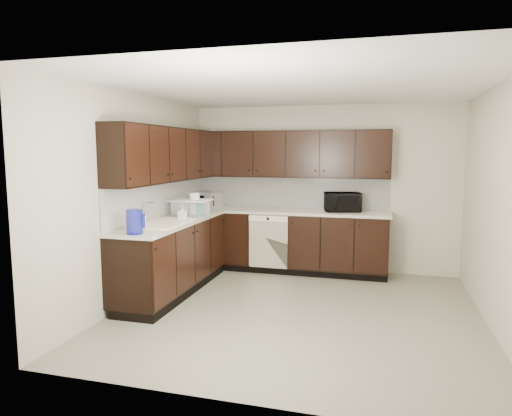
{
  "coord_description": "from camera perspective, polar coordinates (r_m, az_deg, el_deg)",
  "views": [
    {
      "loc": [
        0.87,
        -4.96,
        1.81
      ],
      "look_at": [
        -0.66,
        0.6,
        1.09
      ],
      "focal_mm": 32.0,
      "sensor_mm": 36.0,
      "label": 1
    }
  ],
  "objects": [
    {
      "name": "soap_bottle_a",
      "position": [
        5.79,
        -9.21,
        -0.69
      ],
      "size": [
        0.1,
        0.1,
        0.19
      ],
      "primitive_type": "imported",
      "rotation": [
        0.0,
        0.0,
        -0.14
      ],
      "color": "gray",
      "rests_on": "countertop"
    },
    {
      "name": "microwave",
      "position": [
        6.75,
        10.72,
        0.74
      ],
      "size": [
        0.57,
        0.45,
        0.28
      ],
      "primitive_type": "imported",
      "rotation": [
        0.0,
        0.0,
        0.25
      ],
      "color": "black",
      "rests_on": "countertop"
    },
    {
      "name": "ceiling",
      "position": [
        5.08,
        5.58,
        14.84
      ],
      "size": [
        4.0,
        4.0,
        0.0
      ],
      "primitive_type": "plane",
      "rotation": [
        3.14,
        0.0,
        0.0
      ],
      "color": "white",
      "rests_on": "wall_back"
    },
    {
      "name": "wall_back",
      "position": [
        7.03,
        8.27,
        2.44
      ],
      "size": [
        4.0,
        0.02,
        2.5
      ],
      "primitive_type": "cube",
      "color": "#BBB3A0",
      "rests_on": "floor"
    },
    {
      "name": "floor",
      "position": [
        5.35,
        5.25,
        -12.74
      ],
      "size": [
        4.0,
        4.0,
        0.0
      ],
      "primitive_type": "plane",
      "color": "gray",
      "rests_on": "ground"
    },
    {
      "name": "soap_bottle_b",
      "position": [
        6.42,
        -9.02,
        0.25
      ],
      "size": [
        0.1,
        0.1,
        0.23
      ],
      "primitive_type": "imported",
      "rotation": [
        0.0,
        0.0,
        -0.16
      ],
      "color": "gray",
      "rests_on": "countertop"
    },
    {
      "name": "wall_front",
      "position": [
        3.13,
        -1.01,
        -3.25
      ],
      "size": [
        4.0,
        0.02,
        2.5
      ],
      "primitive_type": "cube",
      "color": "#BBB3A0",
      "rests_on": "floor"
    },
    {
      "name": "backsplash",
      "position": [
        6.64,
        -2.98,
        1.63
      ],
      "size": [
        3.0,
        2.8,
        0.48
      ],
      "color": "white",
      "rests_on": "countertop"
    },
    {
      "name": "sink",
      "position": [
        5.64,
        -11.73,
        -2.56
      ],
      "size": [
        0.54,
        0.82,
        0.42
      ],
      "color": "#F8E9CB",
      "rests_on": "countertop"
    },
    {
      "name": "storage_bin",
      "position": [
        6.35,
        -8.14,
        0.05
      ],
      "size": [
        0.62,
        0.55,
        0.2
      ],
      "primitive_type": "cube",
      "rotation": [
        0.0,
        0.0,
        0.38
      ],
      "color": "white",
      "rests_on": "countertop"
    },
    {
      "name": "wall_left",
      "position": [
        5.76,
        -14.59,
        1.26
      ],
      "size": [
        0.02,
        4.0,
        2.5
      ],
      "primitive_type": "cube",
      "color": "#BBB3A0",
      "rests_on": "floor"
    },
    {
      "name": "wall_right",
      "position": [
        5.11,
        28.06,
        -0.06
      ],
      "size": [
        0.02,
        4.0,
        2.5
      ],
      "primitive_type": "cube",
      "color": "#BBB3A0",
      "rests_on": "floor"
    },
    {
      "name": "blue_pitcher",
      "position": [
        5.0,
        -14.96,
        -1.67
      ],
      "size": [
        0.19,
        0.19,
        0.26
      ],
      "primitive_type": "cylinder",
      "rotation": [
        0.0,
        0.0,
        -0.06
      ],
      "color": "#0F1792",
      "rests_on": "countertop"
    },
    {
      "name": "teal_tumbler",
      "position": [
        6.26,
        -7.09,
        -0.11
      ],
      "size": [
        0.09,
        0.09,
        0.19
      ],
      "primitive_type": "cylinder",
      "rotation": [
        0.0,
        0.0,
        0.07
      ],
      "color": "#0B7382",
      "rests_on": "countertop"
    },
    {
      "name": "upper_cabinets",
      "position": [
        6.47,
        -2.36,
        6.72
      ],
      "size": [
        3.0,
        2.8,
        0.7
      ],
      "color": "black",
      "rests_on": "wall_back"
    },
    {
      "name": "dishwasher",
      "position": [
        6.68,
        1.53,
        -3.83
      ],
      "size": [
        0.58,
        0.04,
        0.78
      ],
      "color": "#F8E9CB",
      "rests_on": "lower_cabinets"
    },
    {
      "name": "countertop",
      "position": [
        6.41,
        -1.79,
        -0.91
      ],
      "size": [
        3.03,
        2.83,
        0.04
      ],
      "color": "beige",
      "rests_on": "lower_cabinets"
    },
    {
      "name": "toaster_oven",
      "position": [
        7.2,
        -6.02,
        1.06
      ],
      "size": [
        0.46,
        0.41,
        0.24
      ],
      "primitive_type": "cube",
      "rotation": [
        0.0,
        0.0,
        -0.41
      ],
      "color": "silver",
      "rests_on": "countertop"
    },
    {
      "name": "paper_towel_roll",
      "position": [
        6.35,
        -7.68,
        0.51
      ],
      "size": [
        0.15,
        0.15,
        0.3
      ],
      "primitive_type": "cylinder",
      "rotation": [
        0.0,
        0.0,
        -0.11
      ],
      "color": "white",
      "rests_on": "countertop"
    },
    {
      "name": "lower_cabinets",
      "position": [
        6.5,
        -1.74,
        -5.33
      ],
      "size": [
        3.0,
        2.8,
        0.9
      ],
      "color": "black",
      "rests_on": "floor"
    }
  ]
}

